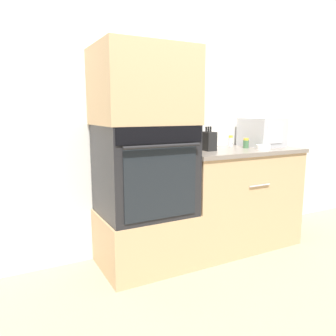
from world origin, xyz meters
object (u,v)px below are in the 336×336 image
microwave (262,132)px  condiment_jar_mid (210,145)px  wall_oven (144,170)px  condiment_jar_near (231,141)px  knife_block (208,141)px  bowl (263,147)px  condiment_jar_far (246,143)px

microwave → condiment_jar_mid: (-0.57, 0.06, -0.10)m
microwave → condiment_jar_mid: size_ratio=5.06×
wall_oven → microwave: (1.28, 0.07, 0.25)m
wall_oven → microwave: microwave is taller
condiment_jar_near → condiment_jar_mid: 0.32m
microwave → knife_block: size_ratio=1.86×
bowl → condiment_jar_far: (-0.05, 0.17, 0.02)m
microwave → condiment_jar_mid: 0.58m
wall_oven → condiment_jar_near: (1.02, 0.21, 0.17)m
knife_block → condiment_jar_mid: size_ratio=2.73×
bowl → condiment_jar_far: condiment_jar_far is taller
knife_block → bowl: bearing=-20.6°
condiment_jar_mid → condiment_jar_far: 0.34m
microwave → condiment_jar_far: (-0.24, -0.06, -0.09)m
condiment_jar_far → wall_oven: bearing=-179.5°
wall_oven → bowl: 1.10m
condiment_jar_near → condiment_jar_mid: (-0.31, -0.09, -0.01)m
condiment_jar_far → bowl: bearing=-73.9°
wall_oven → condiment_jar_mid: size_ratio=9.25×
knife_block → bowl: size_ratio=1.65×
microwave → condiment_jar_near: microwave is taller
condiment_jar_mid → condiment_jar_far: (0.32, -0.12, 0.01)m
wall_oven → knife_block: 0.64m
microwave → condiment_jar_far: microwave is taller
condiment_jar_mid → bowl: bearing=-38.0°
wall_oven → condiment_jar_near: size_ratio=6.69×
wall_oven → condiment_jar_near: 1.06m
condiment_jar_near → condiment_jar_far: 0.21m
microwave → bowl: size_ratio=3.06×
condiment_jar_near → condiment_jar_far: (0.01, -0.21, -0.01)m
wall_oven → bowl: wall_oven is taller
wall_oven → bowl: size_ratio=5.60×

